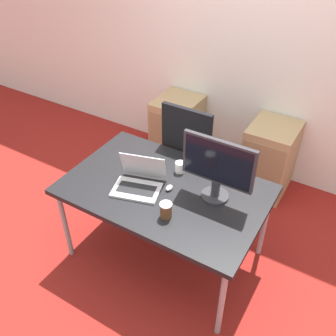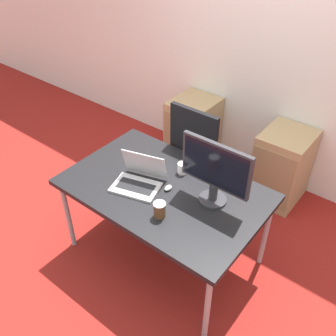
{
  "view_description": "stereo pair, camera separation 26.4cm",
  "coord_description": "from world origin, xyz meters",
  "views": [
    {
      "loc": [
        1.09,
        -1.76,
        2.48
      ],
      "look_at": [
        0.0,
        0.05,
        0.87
      ],
      "focal_mm": 40.0,
      "sensor_mm": 36.0,
      "label": 1
    },
    {
      "loc": [
        1.3,
        -1.61,
        2.48
      ],
      "look_at": [
        0.0,
        0.05,
        0.87
      ],
      "focal_mm": 40.0,
      "sensor_mm": 36.0,
      "label": 2
    }
  ],
  "objects": [
    {
      "name": "ground_plane",
      "position": [
        0.0,
        0.0,
        0.0
      ],
      "size": [
        14.0,
        14.0,
        0.0
      ],
      "primitive_type": "plane",
      "color": "maroon"
    },
    {
      "name": "wall_back",
      "position": [
        0.0,
        1.53,
        1.3
      ],
      "size": [
        10.0,
        0.05,
        2.6
      ],
      "color": "white",
      "rests_on": "ground_plane"
    },
    {
      "name": "desk",
      "position": [
        0.0,
        0.0,
        0.67
      ],
      "size": [
        1.46,
        0.94,
        0.72
      ],
      "color": "black",
      "rests_on": "ground_plane"
    },
    {
      "name": "office_chair",
      "position": [
        -0.11,
        0.71,
        0.42
      ],
      "size": [
        0.56,
        0.56,
        1.09
      ],
      "color": "#232326",
      "rests_on": "ground_plane"
    },
    {
      "name": "cabinet_left",
      "position": [
        -0.61,
        1.25,
        0.36
      ],
      "size": [
        0.43,
        0.5,
        0.72
      ],
      "color": "tan",
      "rests_on": "ground_plane"
    },
    {
      "name": "cabinet_right",
      "position": [
        0.42,
        1.25,
        0.36
      ],
      "size": [
        0.43,
        0.5,
        0.72
      ],
      "color": "tan",
      "rests_on": "ground_plane"
    },
    {
      "name": "laptop_center",
      "position": [
        -0.16,
        -0.09,
        0.77
      ],
      "size": [
        0.39,
        0.37,
        0.24
      ],
      "color": "silver",
      "rests_on": "desk"
    },
    {
      "name": "monitor",
      "position": [
        0.35,
        0.1,
        0.98
      ],
      "size": [
        0.51,
        0.2,
        0.47
      ],
      "color": "#2D2D33",
      "rests_on": "desk"
    },
    {
      "name": "mouse",
      "position": [
        0.04,
        -0.0,
        0.73
      ],
      "size": [
        0.04,
        0.07,
        0.03
      ],
      "color": "silver",
      "rests_on": "desk"
    },
    {
      "name": "coffee_cup_white",
      "position": [
        0.0,
        0.22,
        0.76
      ],
      "size": [
        0.07,
        0.07,
        0.09
      ],
      "color": "white",
      "rests_on": "desk"
    },
    {
      "name": "coffee_cup_brown",
      "position": [
        0.16,
        -0.25,
        0.77
      ],
      "size": [
        0.08,
        0.08,
        0.11
      ],
      "color": "brown",
      "rests_on": "desk"
    }
  ]
}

